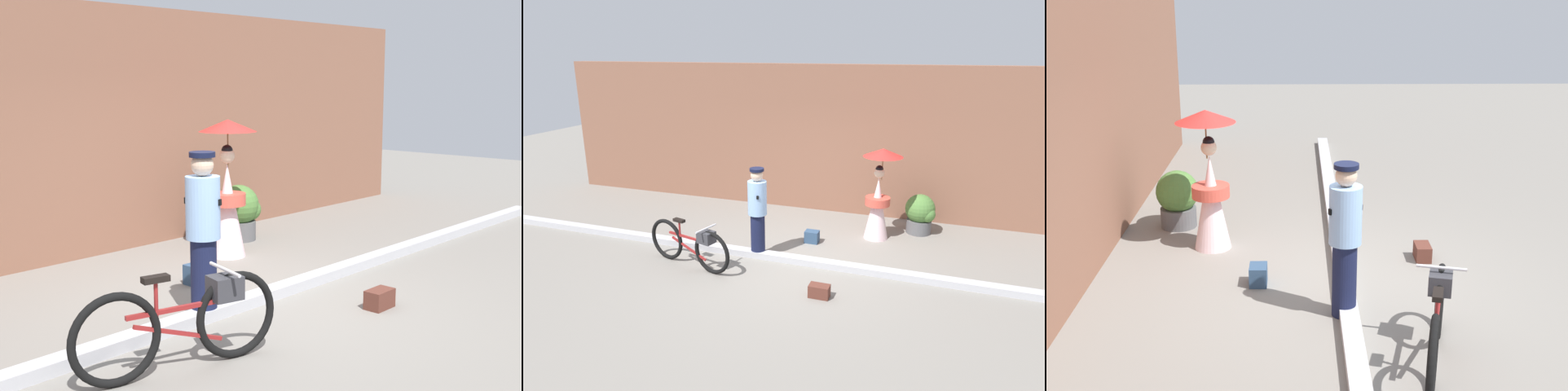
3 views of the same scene
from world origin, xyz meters
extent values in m
plane|color=gray|center=(0.00, 0.00, 0.00)|extent=(30.00, 30.00, 0.00)
cube|color=brown|center=(0.00, 3.16, 1.67)|extent=(14.00, 0.40, 3.35)
cube|color=#B2B2B7|center=(0.00, 0.00, 0.06)|extent=(14.00, 0.20, 0.12)
torus|color=black|center=(-1.10, -0.87, 0.38)|extent=(0.75, 0.25, 0.76)
torus|color=black|center=(-2.14, -0.60, 0.38)|extent=(0.75, 0.25, 0.76)
cube|color=maroon|center=(-1.62, -0.73, 0.53)|extent=(0.89, 0.26, 0.04)
cube|color=maroon|center=(-1.62, -0.73, 0.33)|extent=(0.77, 0.23, 0.28)
cylinder|color=maroon|center=(-1.81, -0.68, 0.66)|extent=(0.03, 0.03, 0.31)
cube|color=black|center=(-1.81, -0.68, 0.81)|extent=(0.24, 0.14, 0.05)
cylinder|color=silver|center=(-1.21, -0.84, 0.79)|extent=(0.15, 0.47, 0.03)
cube|color=#333338|center=(-1.21, -0.84, 0.64)|extent=(0.31, 0.28, 0.20)
cylinder|color=#141938|center=(-0.64, 0.05, 0.41)|extent=(0.26, 0.26, 0.82)
cylinder|color=#8CB2E0|center=(-0.64, 0.05, 1.13)|extent=(0.34, 0.34, 0.61)
sphere|color=#D8B293|center=(-0.64, 0.05, 1.55)|extent=(0.22, 0.22, 0.22)
cylinder|color=black|center=(-0.64, 0.05, 1.65)|extent=(0.26, 0.26, 0.05)
cube|color=black|center=(-0.64, 0.05, 1.19)|extent=(0.19, 0.36, 0.06)
cone|color=silver|center=(1.27, 1.65, 0.63)|extent=(0.48, 0.48, 1.26)
cylinder|color=#D14C3D|center=(1.27, 1.65, 0.78)|extent=(0.49, 0.49, 0.16)
sphere|color=beige|center=(1.27, 1.65, 1.36)|extent=(0.20, 0.20, 0.20)
sphere|color=black|center=(1.27, 1.65, 1.43)|extent=(0.15, 0.15, 0.15)
cylinder|color=olive|center=(1.32, 1.69, 1.48)|extent=(0.02, 0.02, 0.55)
cone|color=red|center=(1.32, 1.69, 1.75)|extent=(0.77, 0.77, 0.16)
cylinder|color=#59595B|center=(2.07, 2.23, 0.14)|extent=(0.50, 0.50, 0.28)
sphere|color=#4C7A38|center=(2.07, 2.23, 0.52)|extent=(0.60, 0.60, 0.60)
sphere|color=#4C7A38|center=(2.22, 2.14, 0.45)|extent=(0.33, 0.33, 0.33)
cube|color=#592D23|center=(0.83, -1.05, 0.10)|extent=(0.32, 0.19, 0.20)
cube|color=#47241C|center=(0.83, -1.10, 0.15)|extent=(0.27, 0.07, 0.07)
cube|color=navy|center=(0.12, 0.99, 0.12)|extent=(0.27, 0.20, 0.24)
cube|color=#243951|center=(0.12, 0.93, 0.18)|extent=(0.23, 0.07, 0.09)
camera|label=1|loc=(-5.08, -4.84, 2.35)|focal=47.69mm
camera|label=2|loc=(2.48, -7.40, 3.68)|focal=32.73mm
camera|label=3|loc=(-7.22, 0.54, 3.49)|focal=47.46mm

